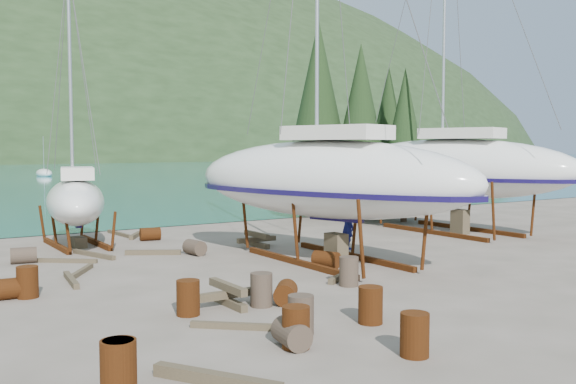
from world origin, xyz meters
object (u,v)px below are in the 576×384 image
large_sailboat_near (327,178)px  small_sailboat_shore (76,201)px  worker (347,227)px  large_sailboat_far (452,168)px

large_sailboat_near → small_sailboat_shore: (-6.64, 8.61, -1.11)m
large_sailboat_near → small_sailboat_shore: size_ratio=1.61×
large_sailboat_near → small_sailboat_shore: large_sailboat_near is taller
large_sailboat_near → worker: size_ratio=10.29×
small_sailboat_shore → worker: 11.36m
large_sailboat_near → large_sailboat_far: 10.41m
large_sailboat_near → large_sailboat_far: large_sailboat_far is taller
large_sailboat_far → small_sailboat_shore: (-16.56, 5.41, -1.22)m
large_sailboat_far → worker: 7.89m
small_sailboat_shore → worker: (9.11, -6.71, -1.02)m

